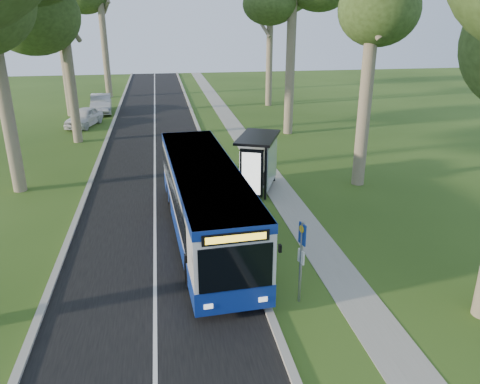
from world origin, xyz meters
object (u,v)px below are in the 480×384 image
object	(u,v)px
bus_shelter	(262,154)
car_silver	(101,104)
bus	(205,202)
car_white	(84,117)
bus_stop_sign	(301,254)
litter_bin	(246,178)

from	to	relation	value
bus_shelter	car_silver	distance (m)	25.54
bus	car_silver	xyz separation A→B (m)	(-7.01, 28.17, -0.77)
bus	car_white	distance (m)	23.82
bus	car_white	world-z (taller)	bus
bus_shelter	car_white	size ratio (longest dim) A/B	0.85
bus_stop_sign	car_silver	size ratio (longest dim) A/B	0.54
car_silver	litter_bin	bearing A→B (deg)	-70.36
bus	car_silver	world-z (taller)	bus
bus_stop_sign	bus_shelter	world-z (taller)	bus_shelter
litter_bin	car_silver	world-z (taller)	car_silver
bus_stop_sign	car_silver	xyz separation A→B (m)	(-9.52, 33.28, -0.88)
car_white	bus_stop_sign	bearing A→B (deg)	-52.52
bus	bus_shelter	world-z (taller)	bus
litter_bin	car_white	distance (m)	19.64
bus	bus_shelter	size ratio (longest dim) A/B	3.14
bus_shelter	car_silver	xyz separation A→B (m)	(-10.46, 23.27, -1.19)
bus	litter_bin	size ratio (longest dim) A/B	14.07
bus	bus_shelter	bearing A→B (deg)	51.70
car_silver	bus	bearing A→B (deg)	-80.21
bus_shelter	litter_bin	bearing A→B (deg)	144.58
bus_shelter	car_white	distance (m)	20.93
litter_bin	car_white	bearing A→B (deg)	122.77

